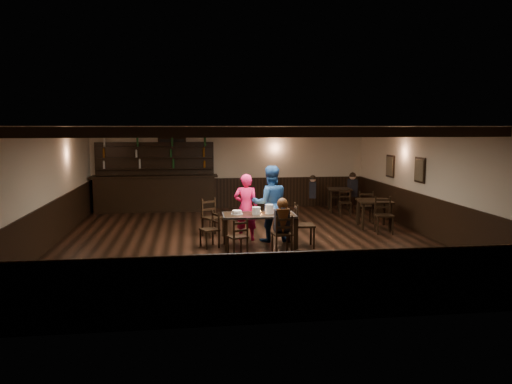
{
  "coord_description": "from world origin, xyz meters",
  "views": [
    {
      "loc": [
        -1.33,
        -11.48,
        2.69
      ],
      "look_at": [
        0.22,
        0.2,
        1.15
      ],
      "focal_mm": 35.0,
      "sensor_mm": 36.0,
      "label": 1
    }
  ],
  "objects": [
    {
      "name": "chair_end_right",
      "position": [
        1.11,
        -0.71,
        0.58
      ],
      "size": [
        0.47,
        0.49,
        0.99
      ],
      "color": "black",
      "rests_on": "ground"
    },
    {
      "name": "man_blue",
      "position": [
        0.53,
        -0.03,
        0.9
      ],
      "size": [
        0.89,
        0.7,
        1.79
      ],
      "primitive_type": "imported",
      "rotation": [
        0.0,
        0.0,
        3.17
      ],
      "color": "navy",
      "rests_on": "ground"
    },
    {
      "name": "cake",
      "position": [
        -0.31,
        -0.53,
        0.79
      ],
      "size": [
        0.26,
        0.26,
        0.09
      ],
      "color": "white",
      "rests_on": "dining_table"
    },
    {
      "name": "bg_patron_left",
      "position": [
        2.49,
        3.74,
        0.82
      ],
      "size": [
        0.29,
        0.39,
        0.72
      ],
      "color": "black",
      "rests_on": "ground"
    },
    {
      "name": "back_table_a",
      "position": [
        3.53,
        1.14,
        0.65
      ],
      "size": [
        0.98,
        0.98,
        0.75
      ],
      "color": "black",
      "rests_on": "ground"
    },
    {
      "name": "woman_pink",
      "position": [
        -0.03,
        0.14,
        0.79
      ],
      "size": [
        0.64,
        0.48,
        1.59
      ],
      "primitive_type": "imported",
      "rotation": [
        0.0,
        0.0,
        2.95
      ],
      "color": "#F81C56",
      "rests_on": "ground"
    },
    {
      "name": "drink_glass",
      "position": [
        0.54,
        -0.43,
        0.8
      ],
      "size": [
        0.07,
        0.07,
        0.1
      ],
      "primitive_type": "cylinder",
      "color": "silver",
      "rests_on": "dining_table"
    },
    {
      "name": "bar_counter",
      "position": [
        -2.45,
        4.72,
        0.73
      ],
      "size": [
        3.97,
        0.7,
        2.2
      ],
      "color": "black",
      "rests_on": "ground"
    },
    {
      "name": "chair_end_left",
      "position": [
        -0.86,
        -0.45,
        0.47
      ],
      "size": [
        0.48,
        0.49,
        0.81
      ],
      "color": "black",
      "rests_on": "ground"
    },
    {
      "name": "seated_person",
      "position": [
        0.59,
        -1.23,
        0.8
      ],
      "size": [
        0.31,
        0.47,
        0.76
      ],
      "color": "black",
      "rests_on": "ground"
    },
    {
      "name": "back_table_b",
      "position": [
        3.37,
        3.73,
        0.64
      ],
      "size": [
        0.84,
        0.84,
        0.75
      ],
      "color": "black",
      "rests_on": "ground"
    },
    {
      "name": "plate_stack_b",
      "position": [
        0.42,
        -0.59,
        0.86
      ],
      "size": [
        0.18,
        0.18,
        0.21
      ],
      "primitive_type": "cylinder",
      "color": "white",
      "rests_on": "dining_table"
    },
    {
      "name": "pepper_shaker",
      "position": [
        0.65,
        -0.65,
        0.79
      ],
      "size": [
        0.03,
        0.03,
        0.08
      ],
      "primitive_type": "cylinder",
      "color": "#A5A8AD",
      "rests_on": "dining_table"
    },
    {
      "name": "chair_near_left",
      "position": [
        -0.34,
        -1.29,
        0.46
      ],
      "size": [
        0.46,
        0.45,
        0.78
      ],
      "color": "black",
      "rests_on": "ground"
    },
    {
      "name": "dining_table",
      "position": [
        0.18,
        -0.59,
        0.68
      ],
      "size": [
        1.64,
        0.85,
        0.75
      ],
      "color": "black",
      "rests_on": "ground"
    },
    {
      "name": "menu_red",
      "position": [
        0.67,
        -0.71,
        0.75
      ],
      "size": [
        0.32,
        0.27,
        0.0
      ],
      "primitive_type": "cube",
      "rotation": [
        0.0,
        0.0,
        0.36
      ],
      "color": "maroon",
      "rests_on": "dining_table"
    },
    {
      "name": "tea_light",
      "position": [
        0.23,
        -0.45,
        0.78
      ],
      "size": [
        0.05,
        0.05,
        0.06
      ],
      "color": "#A5A8AD",
      "rests_on": "dining_table"
    },
    {
      "name": "plate_stack_a",
      "position": [
        0.11,
        -0.66,
        0.84
      ],
      "size": [
        0.19,
        0.19,
        0.17
      ],
      "primitive_type": "cylinder",
      "color": "white",
      "rests_on": "dining_table"
    },
    {
      "name": "ground",
      "position": [
        0.0,
        0.0,
        0.0
      ],
      "size": [
        10.0,
        10.0,
        0.0
      ],
      "primitive_type": "plane",
      "color": "black",
      "rests_on": "ground"
    },
    {
      "name": "salt_shaker",
      "position": [
        0.57,
        -0.69,
        0.8
      ],
      "size": [
        0.04,
        0.04,
        0.09
      ],
      "primitive_type": "cylinder",
      "color": "silver",
      "rests_on": "dining_table"
    },
    {
      "name": "chair_near_right",
      "position": [
        0.6,
        -1.29,
        0.49
      ],
      "size": [
        0.44,
        0.42,
        0.84
      ],
      "color": "black",
      "rests_on": "ground"
    },
    {
      "name": "bg_patron_right",
      "position": [
        3.84,
        3.89,
        0.85
      ],
      "size": [
        0.23,
        0.37,
        0.77
      ],
      "color": "black",
      "rests_on": "ground"
    },
    {
      "name": "chair_far_pushed",
      "position": [
        -0.84,
        0.72,
        0.54
      ],
      "size": [
        0.59,
        0.58,
        0.93
      ],
      "color": "black",
      "rests_on": "ground"
    },
    {
      "name": "room_shell",
      "position": [
        0.01,
        0.04,
        1.75
      ],
      "size": [
        9.02,
        10.02,
        2.71
      ],
      "color": "beige",
      "rests_on": "ground"
    },
    {
      "name": "menu_blue",
      "position": [
        0.73,
        -0.47,
        0.75
      ],
      "size": [
        0.28,
        0.2,
        0.0
      ],
      "primitive_type": "cube",
      "rotation": [
        0.0,
        0.0,
        0.03
      ],
      "color": "#101750",
      "rests_on": "dining_table"
    }
  ]
}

